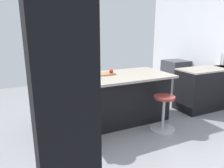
{
  "coord_description": "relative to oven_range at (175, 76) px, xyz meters",
  "views": [
    {
      "loc": [
        1.6,
        3.04,
        1.71
      ],
      "look_at": [
        0.07,
        -0.19,
        0.77
      ],
      "focal_mm": 33.45,
      "sensor_mm": 36.0,
      "label": 1
    }
  ],
  "objects": [
    {
      "name": "cutting_board",
      "position": [
        2.61,
        1.0,
        0.48
      ],
      "size": [
        0.36,
        0.24,
        0.02
      ],
      "primitive_type": "cube",
      "color": "olive",
      "rests_on": "kitchen_island"
    },
    {
      "name": "stool_by_window",
      "position": [
        1.86,
        1.8,
        -0.14
      ],
      "size": [
        0.44,
        0.44,
        0.62
      ],
      "color": "#B7B7BC",
      "rests_on": "ground_plane"
    },
    {
      "name": "water_bottle",
      "position": [
        2.99,
        1.11,
        0.59
      ],
      "size": [
        0.06,
        0.06,
        0.31
      ],
      "color": "silver",
      "rests_on": "kitchen_island"
    },
    {
      "name": "sink_cabinet",
      "position": [
        -0.0,
        1.34,
        0.02
      ],
      "size": [
        1.98,
        0.6,
        1.18
      ],
      "color": "black",
      "rests_on": "ground_plane"
    },
    {
      "name": "ground_plane",
      "position": [
        2.49,
        1.4,
        -0.43
      ],
      "size": [
        7.45,
        7.45,
        0.0
      ],
      "primitive_type": "plane",
      "color": "gray"
    },
    {
      "name": "stool_middle",
      "position": [
        3.26,
        1.8,
        -0.14
      ],
      "size": [
        0.44,
        0.44,
        0.62
      ],
      "color": "#B7B7BC",
      "rests_on": "ground_plane"
    },
    {
      "name": "oven_range",
      "position": [
        0.0,
        0.0,
        0.0
      ],
      "size": [
        0.6,
        0.61,
        0.87
      ],
      "color": "#38383D",
      "rests_on": "ground_plane"
    },
    {
      "name": "apple_red",
      "position": [
        2.49,
        1.03,
        0.53
      ],
      "size": [
        0.08,
        0.08,
        0.08
      ],
      "primitive_type": "sphere",
      "color": "red",
      "rests_on": "cutting_board"
    },
    {
      "name": "kitchen_island",
      "position": [
        2.56,
        1.11,
        0.02
      ],
      "size": [
        2.22,
        1.02,
        0.91
      ],
      "color": "black",
      "rests_on": "ground_plane"
    }
  ]
}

